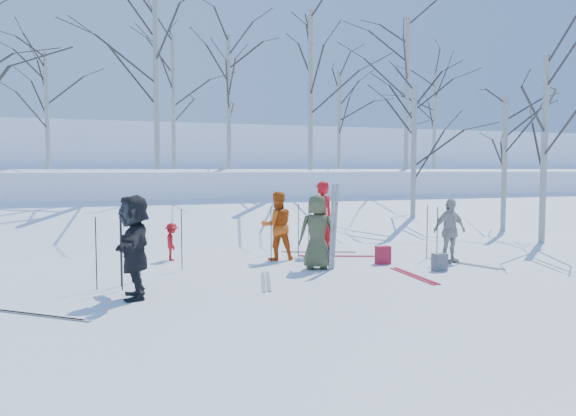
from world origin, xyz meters
name	(u,v)px	position (x,y,z in m)	size (l,w,h in m)	color
ground	(312,274)	(0.00, 0.00, 0.00)	(120.00, 120.00, 0.00)	white
snow_ramp	(231,232)	(0.00, 7.00, 0.15)	(70.00, 9.50, 1.40)	white
snow_plateau	(181,194)	(0.00, 17.00, 1.00)	(70.00, 18.00, 2.20)	white
far_hill	(141,171)	(0.00, 38.00, 2.00)	(90.00, 30.00, 6.00)	white
skier_olive_center	(317,232)	(0.32, 0.49, 0.83)	(0.81, 0.53, 1.66)	#45482B
skier_red_north	(321,218)	(1.27, 2.46, 0.95)	(0.69, 0.46, 1.90)	red
skier_redor_behind	(277,226)	(-0.11, 1.98, 0.83)	(0.81, 0.63, 1.67)	#D15110
skier_red_seated	(172,242)	(-2.54, 2.77, 0.46)	(0.59, 0.34, 0.91)	red
skier_cream_east	(450,231)	(3.59, 0.20, 0.76)	(0.89, 0.37, 1.52)	beige
skier_grey_west	(134,247)	(-3.72, -1.03, 0.89)	(1.65, 0.53, 1.78)	black
dog	(329,252)	(1.02, 1.39, 0.22)	(0.24, 0.53, 0.44)	black
upright_ski_left	(332,227)	(0.55, 0.22, 0.95)	(0.07, 0.02, 1.90)	silver
upright_ski_right	(335,227)	(0.66, 0.29, 0.95)	(0.07, 0.02, 1.90)	silver
ski_pair_a	(465,264)	(3.83, -0.09, 0.01)	(0.75, 1.88, 0.02)	silver
ski_pair_b	(414,276)	(1.88, -0.96, 0.01)	(0.36, 1.91, 0.02)	#AD1827
ski_pair_c	(266,281)	(-1.18, -0.48, 0.01)	(0.74, 1.88, 0.02)	silver
ski_pair_d	(37,315)	(-5.22, -1.72, 0.01)	(1.57, 1.39, 0.02)	silver
ski_pair_e	(337,256)	(1.50, 1.97, 0.01)	(1.83, 0.91, 0.02)	#AD1827
ski_pair_f	(318,252)	(1.33, 2.80, 0.01)	(1.84, 0.88, 0.02)	silver
ski_pole_a	(140,248)	(-3.50, 0.44, 0.67)	(0.02, 0.02, 1.34)	black
ski_pole_b	(271,234)	(-0.36, 1.69, 0.67)	(0.02, 0.02, 1.34)	black
ski_pole_c	(96,253)	(-4.32, -0.08, 0.67)	(0.02, 0.02, 1.34)	black
ski_pole_d	(121,251)	(-3.88, 0.03, 0.67)	(0.02, 0.02, 1.34)	black
ski_pole_e	(437,236)	(3.20, 0.13, 0.67)	(0.02, 0.02, 1.34)	black
ski_pole_f	(298,230)	(0.57, 2.30, 0.67)	(0.02, 0.02, 1.34)	black
ski_pole_g	(122,254)	(-3.88, -0.32, 0.67)	(0.02, 0.02, 1.34)	black
ski_pole_h	(427,232)	(3.39, 0.82, 0.67)	(0.02, 0.02, 1.34)	black
ski_pole_i	(182,239)	(-2.51, 1.43, 0.67)	(0.02, 0.02, 1.34)	black
ski_pole_j	(309,228)	(0.97, 2.59, 0.67)	(0.02, 0.02, 1.34)	black
backpack_red	(383,255)	(2.02, 0.57, 0.21)	(0.32, 0.22, 0.42)	maroon
backpack_grey	(439,262)	(2.74, -0.63, 0.19)	(0.30, 0.20, 0.38)	#53555A
backpack_dark	(318,246)	(1.21, 2.54, 0.20)	(0.34, 0.24, 0.40)	black
birch_plateau_a	(311,90)	(3.98, 9.87, 5.32)	(4.96, 4.96, 6.24)	silver
birch_plateau_c	(47,111)	(-5.79, 12.55, 4.44)	(3.73, 3.73, 4.47)	silver
birch_plateau_d	(407,94)	(9.34, 11.44, 5.60)	(5.36, 5.36, 6.80)	silver
birch_plateau_e	(156,78)	(-2.00, 9.86, 5.47)	(5.18, 5.18, 6.55)	silver
birch_plateau_f	(173,102)	(-0.55, 15.59, 5.29)	(4.93, 4.93, 6.19)	silver
birch_plateau_g	(435,120)	(13.15, 14.81, 4.84)	(4.30, 4.30, 5.29)	silver
birch_plateau_i	(229,103)	(1.09, 11.60, 4.91)	(4.39, 4.39, 5.41)	silver
birch_plateau_j	(339,121)	(6.89, 13.42, 4.48)	(3.80, 3.80, 4.57)	silver
birch_edge_b	(544,150)	(8.45, 2.33, 2.79)	(4.51, 4.51, 5.58)	silver
birch_edge_c	(504,166)	(8.90, 4.52, 2.32)	(3.85, 3.85, 4.65)	silver
birch_edge_e	(414,159)	(6.21, 5.89, 2.56)	(4.18, 4.18, 5.12)	silver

